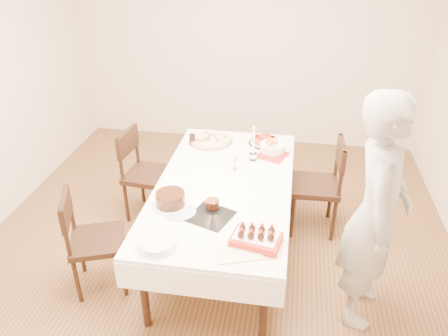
% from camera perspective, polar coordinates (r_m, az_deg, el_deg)
% --- Properties ---
extents(floor, '(5.00, 5.00, 0.00)m').
position_cam_1_polar(floor, '(4.19, -1.29, -10.78)').
color(floor, '#52351C').
rests_on(floor, ground).
extents(wall_back, '(4.50, 0.04, 2.70)m').
position_cam_1_polar(wall_back, '(5.84, 3.22, 15.94)').
color(wall_back, beige).
rests_on(wall_back, floor).
extents(dining_table, '(1.16, 2.15, 0.75)m').
position_cam_1_polar(dining_table, '(3.95, -0.00, -6.70)').
color(dining_table, white).
rests_on(dining_table, floor).
extents(chair_right_savory, '(0.51, 0.51, 0.97)m').
position_cam_1_polar(chair_right_savory, '(4.31, 11.75, -2.28)').
color(chair_right_savory, black).
rests_on(chair_right_savory, floor).
extents(chair_left_savory, '(0.53, 0.53, 0.95)m').
position_cam_1_polar(chair_left_savory, '(4.49, -9.76, -0.89)').
color(chair_left_savory, black).
rests_on(chair_left_savory, floor).
extents(chair_left_dessert, '(0.60, 0.60, 0.91)m').
position_cam_1_polar(chair_left_dessert, '(3.73, -16.19, -9.09)').
color(chair_left_dessert, black).
rests_on(chair_left_dessert, floor).
extents(person, '(0.56, 0.74, 1.83)m').
position_cam_1_polar(person, '(3.27, 19.23, -5.73)').
color(person, '#B1ADA7').
rests_on(person, floor).
extents(pizza_white, '(0.50, 0.50, 0.04)m').
position_cam_1_polar(pizza_white, '(4.45, -1.77, 3.65)').
color(pizza_white, beige).
rests_on(pizza_white, dining_table).
extents(pizza_pepperoni, '(0.39, 0.39, 0.04)m').
position_cam_1_polar(pizza_pepperoni, '(4.45, 5.30, 3.50)').
color(pizza_pepperoni, red).
rests_on(pizza_pepperoni, dining_table).
extents(red_placemat, '(0.35, 0.35, 0.01)m').
position_cam_1_polar(red_placemat, '(4.23, 6.30, 1.65)').
color(red_placemat, '#B21E1E').
rests_on(red_placemat, dining_table).
extents(pasta_bowl, '(0.27, 0.27, 0.08)m').
position_cam_1_polar(pasta_bowl, '(4.27, 6.39, 2.69)').
color(pasta_bowl, white).
rests_on(pasta_bowl, dining_table).
extents(taper_candle, '(0.08, 0.08, 0.36)m').
position_cam_1_polar(taper_candle, '(4.05, 3.89, 3.31)').
color(taper_candle, white).
rests_on(taper_candle, dining_table).
extents(shaker_pair, '(0.11, 0.11, 0.10)m').
position_cam_1_polar(shaker_pair, '(3.93, 1.41, 0.37)').
color(shaker_pair, white).
rests_on(shaker_pair, dining_table).
extents(cola_glass, '(0.07, 0.07, 0.11)m').
position_cam_1_polar(cola_glass, '(4.41, -4.16, 3.78)').
color(cola_glass, black).
rests_on(cola_glass, dining_table).
extents(layer_cake, '(0.35, 0.35, 0.12)m').
position_cam_1_polar(layer_cake, '(3.46, -7.01, -4.07)').
color(layer_cake, black).
rests_on(layer_cake, dining_table).
extents(cake_board, '(0.39, 0.39, 0.01)m').
position_cam_1_polar(cake_board, '(3.35, -1.75, -6.34)').
color(cake_board, black).
rests_on(cake_board, dining_table).
extents(birthday_cake, '(0.12, 0.12, 0.13)m').
position_cam_1_polar(birthday_cake, '(3.39, -1.55, -4.25)').
color(birthday_cake, '#351E0E').
rests_on(birthday_cake, dining_table).
extents(strawberry_box, '(0.38, 0.29, 0.08)m').
position_cam_1_polar(strawberry_box, '(3.08, 4.21, -9.15)').
color(strawberry_box, red).
rests_on(strawberry_box, dining_table).
extents(box_lid, '(0.36, 0.30, 0.03)m').
position_cam_1_polar(box_lid, '(3.02, 1.93, -10.98)').
color(box_lid, beige).
rests_on(box_lid, dining_table).
extents(plate_stack, '(0.31, 0.31, 0.06)m').
position_cam_1_polar(plate_stack, '(3.09, -8.67, -9.64)').
color(plate_stack, white).
rests_on(plate_stack, dining_table).
extents(china_plate, '(0.26, 0.26, 0.01)m').
position_cam_1_polar(china_plate, '(3.41, -5.77, -5.65)').
color(china_plate, white).
rests_on(china_plate, dining_table).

